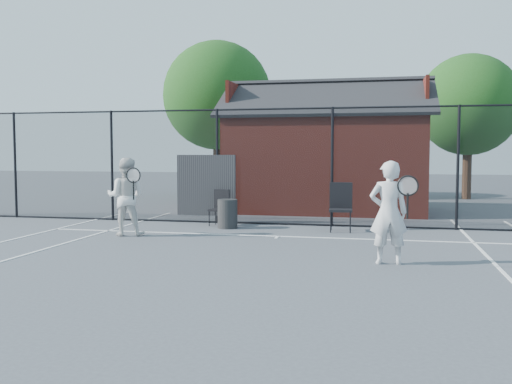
% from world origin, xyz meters
% --- Properties ---
extents(ground, '(80.00, 80.00, 0.00)m').
position_xyz_m(ground, '(0.00, 0.00, 0.00)').
color(ground, '#464B51').
rests_on(ground, ground).
extents(court_lines, '(11.02, 18.00, 0.01)m').
position_xyz_m(court_lines, '(0.00, -1.32, 0.01)').
color(court_lines, white).
rests_on(court_lines, ground).
extents(fence, '(22.04, 3.00, 3.00)m').
position_xyz_m(fence, '(-0.30, 5.00, 1.45)').
color(fence, black).
rests_on(fence, ground).
extents(clubhouse, '(6.50, 4.36, 4.19)m').
position_xyz_m(clubhouse, '(0.50, 9.00, 1.61)').
color(clubhouse, maroon).
rests_on(clubhouse, ground).
extents(tree_left, '(4.48, 4.48, 6.44)m').
position_xyz_m(tree_left, '(-4.50, 13.50, 4.19)').
color(tree_left, black).
rests_on(tree_left, ground).
extents(tree_right, '(3.97, 3.97, 5.70)m').
position_xyz_m(tree_right, '(5.50, 14.50, 3.71)').
color(tree_right, black).
rests_on(tree_right, ground).
extents(player_front, '(0.80, 0.61, 1.74)m').
position_xyz_m(player_front, '(2.35, 0.36, 0.87)').
color(player_front, silver).
rests_on(player_front, ground).
extents(player_back, '(1.00, 0.82, 1.75)m').
position_xyz_m(player_back, '(-3.38, 2.44, 0.88)').
color(player_back, silver).
rests_on(player_back, ground).
extents(chair_left, '(0.50, 0.52, 0.90)m').
position_xyz_m(chair_left, '(-1.81, 4.49, 0.45)').
color(chair_left, black).
rests_on(chair_left, ground).
extents(chair_right, '(0.57, 0.60, 1.13)m').
position_xyz_m(chair_right, '(1.29, 4.10, 0.56)').
color(chair_right, black).
rests_on(chair_right, ground).
extents(waste_bin, '(0.57, 0.57, 0.71)m').
position_xyz_m(waste_bin, '(-1.47, 4.10, 0.36)').
color(waste_bin, '#242424').
rests_on(waste_bin, ground).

